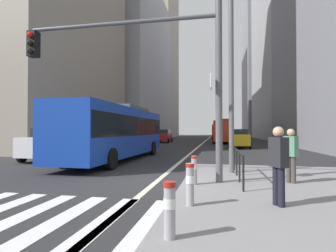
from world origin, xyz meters
TOP-DOWN VIEW (x-y plane):
  - ground_plane at (0.00, 20.00)m, footprint 160.00×160.00m
  - crosswalk_stripes at (-1.00, -4.00)m, footprint 7.65×3.20m
  - lane_centre_line at (0.00, 30.00)m, footprint 0.20×80.00m
  - office_tower_left_mid at (-16.00, 39.95)m, footprint 13.86×24.85m
  - office_tower_left_far at (-16.00, 63.38)m, footprint 12.01×17.62m
  - office_tower_right_mid at (17.00, 48.68)m, footprint 12.39×25.61m
  - office_tower_right_far at (17.00, 75.50)m, footprint 13.14×20.17m
  - city_bus_blue_oncoming at (-3.86, 6.04)m, footprint 2.81×11.49m
  - sedan_white_oncoming at (-7.78, 5.36)m, footprint 2.04×4.30m
  - city_bus_red_receding at (2.75, 30.39)m, footprint 2.75×11.02m
  - city_bus_red_distant at (2.11, 53.57)m, footprint 2.71×11.22m
  - car_oncoming_mid at (-5.86, 29.71)m, footprint 2.07×4.41m
  - car_receding_near at (4.27, 18.91)m, footprint 2.09×4.27m
  - traffic_signal_gantry at (-0.24, -0.42)m, footprint 7.07×0.65m
  - street_lamp_post at (2.65, 1.62)m, footprint 5.50×0.32m
  - bollard_front at (1.39, -5.00)m, footprint 0.20×0.20m
  - bollard_left at (1.52, -3.19)m, footprint 0.20×0.20m
  - bollard_right at (1.41, -0.93)m, footprint 0.20×0.20m
  - pedestrian_railing at (2.80, 0.30)m, footprint 0.06×3.88m
  - pedestrian_walking at (4.39, -0.12)m, footprint 0.44×0.44m
  - pedestrian_far at (3.43, -2.85)m, footprint 0.40×0.45m

SIDE VIEW (x-z plane):
  - ground_plane at x=0.00m, z-range 0.00..0.00m
  - crosswalk_stripes at x=-1.00m, z-range 0.00..0.01m
  - lane_centre_line at x=0.00m, z-range 0.00..0.01m
  - bollard_front at x=1.39m, z-range 0.20..1.07m
  - bollard_right at x=1.41m, z-range 0.20..1.07m
  - bollard_left at x=1.52m, z-range 0.20..1.13m
  - pedestrian_railing at x=2.80m, z-range 0.37..1.35m
  - car_receding_near at x=4.27m, z-range 0.02..1.96m
  - sedan_white_oncoming at x=-7.78m, z-range 0.02..1.96m
  - car_oncoming_mid at x=-5.86m, z-range 0.02..1.96m
  - pedestrian_walking at x=4.39m, z-range 0.25..1.95m
  - pedestrian_far at x=3.43m, z-range 0.25..1.99m
  - city_bus_red_receding at x=2.75m, z-range 0.14..3.54m
  - city_bus_red_distant at x=2.11m, z-range 0.14..3.54m
  - city_bus_blue_oncoming at x=-3.86m, z-range 0.14..3.54m
  - traffic_signal_gantry at x=-0.24m, z-range 1.16..7.16m
  - street_lamp_post at x=2.65m, z-range 1.28..9.28m
  - office_tower_left_mid at x=-16.00m, z-range 0.00..29.31m
  - office_tower_right_mid at x=17.00m, z-range 0.00..44.78m
  - office_tower_left_far at x=-16.00m, z-range 0.00..44.85m
  - office_tower_right_far at x=17.00m, z-range 0.00..49.19m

